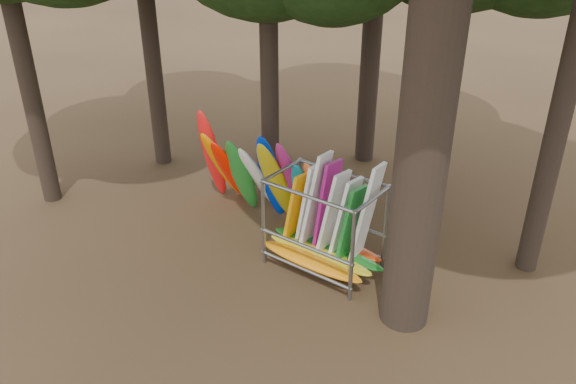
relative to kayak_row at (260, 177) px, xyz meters
The scene contains 3 objects.
ground 2.43m from the kayak_row, 69.21° to the right, with size 120.00×120.00×0.00m, color #47331E.
kayak_row is the anchor object (origin of this frame).
storage_rack 2.89m from the kayak_row, 18.41° to the right, with size 3.21×1.56×2.92m.
Camera 1 is at (8.25, -8.72, 7.96)m, focal length 35.00 mm.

